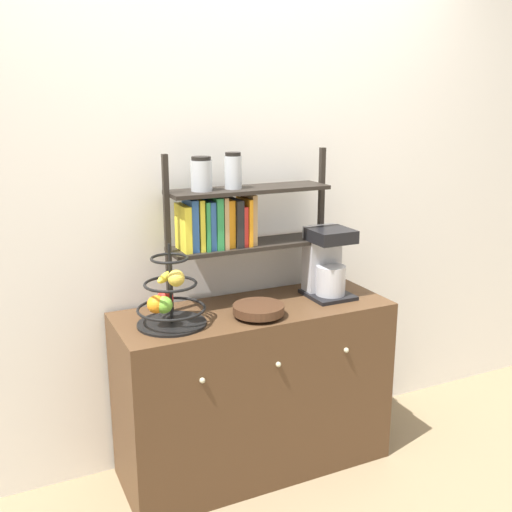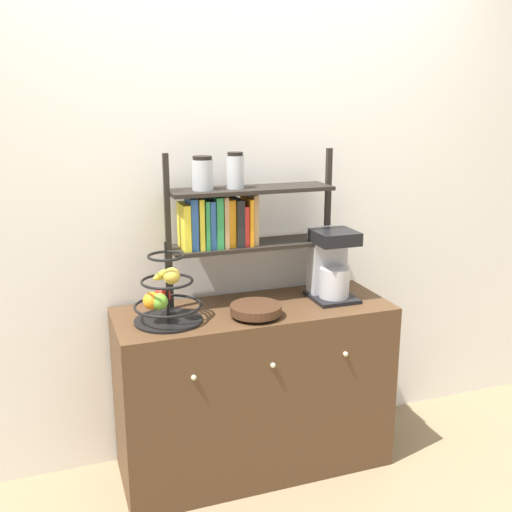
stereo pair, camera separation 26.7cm
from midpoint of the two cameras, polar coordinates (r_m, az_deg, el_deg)
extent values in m
plane|color=#847051|center=(2.93, -0.83, -21.54)|extent=(12.00, 12.00, 0.00)
cube|color=silver|center=(2.87, -5.26, 5.99)|extent=(7.00, 0.05, 2.60)
cube|color=#4C331E|center=(2.90, -2.86, -12.56)|extent=(1.26, 0.47, 0.81)
sphere|color=#B2AD8C|center=(2.49, -8.27, -11.72)|extent=(0.02, 0.02, 0.02)
sphere|color=#B2AD8C|center=(2.60, -0.83, -10.36)|extent=(0.02, 0.02, 0.02)
sphere|color=#B2AD8C|center=(2.75, 5.84, -8.97)|extent=(0.02, 0.02, 0.02)
cube|color=black|center=(2.90, 4.25, -3.74)|extent=(0.20, 0.23, 0.02)
cube|color=#B7B7BC|center=(2.90, 3.69, -0.24)|extent=(0.17, 0.09, 0.32)
cylinder|color=#B7B7BC|center=(2.86, 4.48, -2.35)|extent=(0.14, 0.14, 0.14)
cube|color=black|center=(2.81, 4.48, 1.93)|extent=(0.19, 0.18, 0.06)
cylinder|color=black|center=(2.59, -10.97, -6.40)|extent=(0.29, 0.29, 0.01)
cylinder|color=black|center=(2.53, -11.17, -2.66)|extent=(0.01, 0.01, 0.34)
torus|color=black|center=(2.56, -11.05, -5.01)|extent=(0.29, 0.29, 0.01)
torus|color=black|center=(2.53, -11.17, -2.66)|extent=(0.22, 0.22, 0.01)
torus|color=black|center=(2.50, -11.29, -0.26)|extent=(0.16, 0.16, 0.01)
sphere|color=red|center=(2.58, -11.62, -4.07)|extent=(0.07, 0.07, 0.07)
sphere|color=#6BAD33|center=(2.51, -11.81, -4.64)|extent=(0.07, 0.07, 0.07)
sphere|color=orange|center=(2.51, -12.52, -4.57)|extent=(0.08, 0.08, 0.08)
ellipsoid|color=yellow|center=(2.55, -11.59, -2.01)|extent=(0.12, 0.14, 0.04)
sphere|color=gold|center=(2.48, -10.69, -2.14)|extent=(0.07, 0.07, 0.07)
cylinder|color=#422819|center=(2.63, -2.67, -5.68)|extent=(0.12, 0.12, 0.02)
cylinder|color=#422819|center=(2.62, -2.67, -5.12)|extent=(0.23, 0.23, 0.04)
cube|color=black|center=(2.64, -11.30, 1.89)|extent=(0.02, 0.02, 0.70)
cube|color=black|center=(2.93, 3.60, 3.39)|extent=(0.02, 0.02, 0.70)
cube|color=black|center=(2.78, -3.45, 1.00)|extent=(0.75, 0.20, 0.02)
cube|color=black|center=(2.73, -3.53, 6.31)|extent=(0.75, 0.20, 0.02)
cube|color=yellow|center=(2.66, -9.82, 2.62)|extent=(0.03, 0.15, 0.20)
cube|color=#2D599E|center=(2.66, -9.12, 2.95)|extent=(0.03, 0.14, 0.23)
cube|color=yellow|center=(2.67, -8.46, 3.00)|extent=(0.02, 0.14, 0.23)
cube|color=#2D8C47|center=(2.68, -7.97, 2.96)|extent=(0.02, 0.16, 0.22)
cube|color=#2D599E|center=(2.69, -7.45, 2.98)|extent=(0.03, 0.15, 0.22)
cube|color=#2D8C47|center=(2.69, -6.84, 3.20)|extent=(0.03, 0.16, 0.23)
cube|color=tan|center=(2.70, -6.24, 3.26)|extent=(0.02, 0.16, 0.23)
cube|color=orange|center=(2.72, -5.65, 3.16)|extent=(0.03, 0.13, 0.22)
cube|color=black|center=(2.73, -4.93, 3.21)|extent=(0.03, 0.16, 0.21)
cube|color=red|center=(2.74, -4.32, 2.95)|extent=(0.02, 0.14, 0.18)
cube|color=orange|center=(2.75, -3.90, 3.32)|extent=(0.02, 0.16, 0.22)
cube|color=tan|center=(2.75, -3.41, 3.54)|extent=(0.02, 0.13, 0.23)
cylinder|color=#ADB2B7|center=(2.64, -8.14, 7.56)|extent=(0.09, 0.09, 0.13)
cylinder|color=black|center=(2.63, -8.20, 9.17)|extent=(0.08, 0.08, 0.02)
cylinder|color=#ADB2B7|center=(2.69, -5.06, 7.92)|extent=(0.08, 0.08, 0.15)
cylinder|color=black|center=(2.68, -5.10, 9.63)|extent=(0.07, 0.07, 0.02)
camera|label=1|loc=(0.13, -92.86, -0.76)|focal=42.00mm
camera|label=2|loc=(0.13, 87.14, 0.76)|focal=42.00mm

